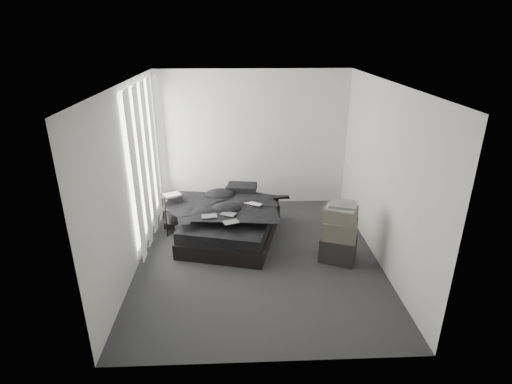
{
  "coord_description": "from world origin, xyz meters",
  "views": [
    {
      "loc": [
        -0.27,
        -5.31,
        3.26
      ],
      "look_at": [
        0.0,
        0.8,
        0.75
      ],
      "focal_mm": 28.0,
      "sensor_mm": 36.0,
      "label": 1
    }
  ],
  "objects_px": {
    "laptop": "(252,201)",
    "box_lower": "(338,248)",
    "side_stand": "(173,213)",
    "bed": "(232,230)"
  },
  "relations": [
    {
      "from": "laptop",
      "to": "side_stand",
      "type": "relative_size",
      "value": 0.42
    },
    {
      "from": "laptop",
      "to": "bed",
      "type": "bearing_deg",
      "value": -154.5
    },
    {
      "from": "bed",
      "to": "box_lower",
      "type": "height_order",
      "value": "box_lower"
    },
    {
      "from": "side_stand",
      "to": "laptop",
      "type": "bearing_deg",
      "value": -11.41
    },
    {
      "from": "box_lower",
      "to": "laptop",
      "type": "bearing_deg",
      "value": 149.2
    },
    {
      "from": "bed",
      "to": "side_stand",
      "type": "height_order",
      "value": "side_stand"
    },
    {
      "from": "laptop",
      "to": "box_lower",
      "type": "distance_m",
      "value": 1.56
    },
    {
      "from": "laptop",
      "to": "box_lower",
      "type": "height_order",
      "value": "laptop"
    },
    {
      "from": "bed",
      "to": "side_stand",
      "type": "distance_m",
      "value": 1.05
    },
    {
      "from": "laptop",
      "to": "side_stand",
      "type": "height_order",
      "value": "side_stand"
    }
  ]
}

